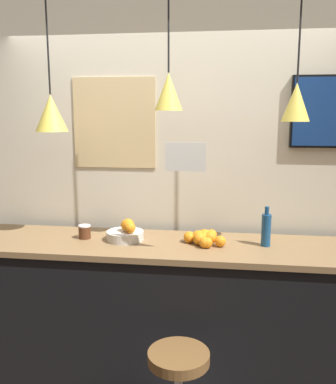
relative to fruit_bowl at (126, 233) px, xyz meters
The scene contains 12 objects.
back_wall 0.59m from the fruit_bowl, 53.43° to the left, with size 8.00×0.06×2.90m.
service_counter 0.66m from the fruit_bowl, ahead, with size 2.91×0.64×1.08m.
fruit_bowl is the anchor object (origin of this frame).
orange_pile 0.53m from the fruit_bowl, ahead, with size 0.29×0.26×0.09m.
juice_bottle 0.94m from the fruit_bowl, ahead, with size 0.06×0.06×0.27m.
spread_jar 0.29m from the fruit_bowl, behind, with size 0.08×0.08×0.09m.
pendant_lamp_left 0.95m from the fruit_bowl, behind, with size 0.22×0.22×0.98m.
pendant_lamp_middle 0.99m from the fruit_bowl, ahead, with size 0.18×0.18×0.85m.
pendant_lamp_right 1.40m from the fruit_bowl, ahead, with size 0.17×0.17×0.91m.
mounted_tv 1.66m from the fruit_bowl, 13.81° to the left, with size 0.60×0.04×0.49m.
hanging_menu_board 0.76m from the fruit_bowl, 32.09° to the right, with size 0.24×0.01×0.17m.
wall_poster 0.83m from the fruit_bowl, 114.08° to the left, with size 0.62×0.01×0.66m.
Camera 1 is at (0.38, -2.15, 1.95)m, focal length 40.00 mm.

